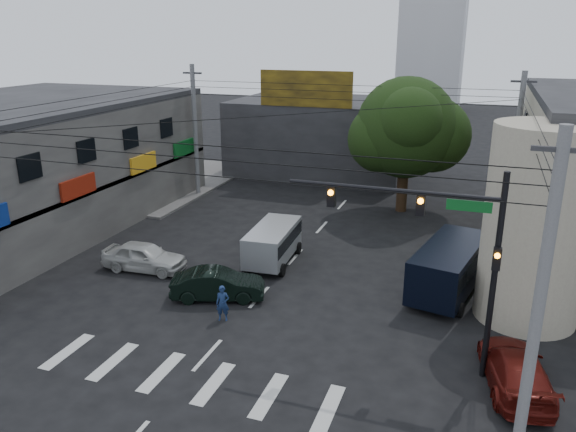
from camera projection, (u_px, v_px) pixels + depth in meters
The scene contains 17 objects.
ground at pixel (241, 318), 23.18m from camera, with size 160.00×160.00×0.00m, color black.
sidewalk_far_left at pixel (127, 179), 44.98m from camera, with size 16.00×16.00×0.15m, color #514F4C.
building_left at pixel (2, 170), 33.16m from camera, with size 14.00×24.00×7.00m, color #403D3C.
corner_column at pixel (536, 225), 22.05m from camera, with size 4.00×4.00×8.00m, color gray.
building_far at pixel (323, 136), 46.82m from camera, with size 14.00×10.00×6.00m, color #232326.
billboard at pixel (306, 89), 41.09m from camera, with size 7.00×0.30×2.60m, color olive.
street_tree at pixel (406, 128), 35.45m from camera, with size 6.40×6.40×8.70m.
traffic_gantry at pixel (444, 238), 18.31m from camera, with size 7.10×0.35×7.20m.
utility_pole_near_right at pixel (539, 303), 14.40m from camera, with size 0.32×0.32×9.20m, color #59595B.
utility_pole_far_left at pixel (195, 132), 39.41m from camera, with size 0.32×0.32×9.20m, color #59595B.
utility_pole_far_right at pixel (515, 152), 32.77m from camera, with size 0.32×0.32×9.20m, color #59595B.
dark_sedan at pixel (218, 284), 24.68m from camera, with size 4.32×2.70×1.34m, color black.
white_compact at pixel (144, 257), 27.65m from camera, with size 4.26×1.93×1.42m, color #B1B1AD.
maroon_sedan at pixel (516, 369), 18.46m from camera, with size 2.67×4.88×1.34m, color #52100B.
silver_minivan at pixel (273, 245), 28.48m from camera, with size 2.12×4.54×1.91m, color #94979B, non-canonical shape.
navy_van at pixel (449, 270), 25.02m from camera, with size 3.26×6.04×2.29m, color black, non-canonical shape.
traffic_officer at pixel (223, 303), 22.77m from camera, with size 0.63×0.51×1.51m, color #16284E.
Camera 1 is at (8.73, -18.89, 11.22)m, focal length 35.00 mm.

